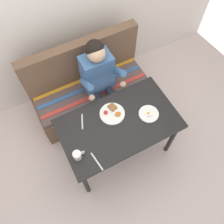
{
  "coord_description": "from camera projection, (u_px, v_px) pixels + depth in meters",
  "views": [
    {
      "loc": [
        -0.56,
        -0.92,
        2.86
      ],
      "look_at": [
        0.0,
        0.15,
        0.72
      ],
      "focal_mm": 38.02,
      "sensor_mm": 36.0,
      "label": 1
    }
  ],
  "objects": [
    {
      "name": "ground_plane",
      "position": [
        117.0,
        149.0,
        3.01
      ],
      "size": [
        8.0,
        8.0,
        0.0
      ],
      "primitive_type": "plane",
      "color": "beige"
    },
    {
      "name": "couch",
      "position": [
        90.0,
        90.0,
        3.06
      ],
      "size": [
        1.44,
        0.56,
        1.0
      ],
      "color": "brown",
      "rests_on": "ground"
    },
    {
      "name": "plate_breakfast",
      "position": [
        112.0,
        113.0,
        2.42
      ],
      "size": [
        0.26,
        0.26,
        0.05
      ],
      "color": "white",
      "rests_on": "table"
    },
    {
      "name": "plate_eggs",
      "position": [
        149.0,
        114.0,
        2.42
      ],
      "size": [
        0.21,
        0.21,
        0.04
      ],
      "color": "white",
      "rests_on": "table"
    },
    {
      "name": "fork",
      "position": [
        82.0,
        121.0,
        2.38
      ],
      "size": [
        0.08,
        0.16,
        0.0
      ],
      "primitive_type": "cube",
      "rotation": [
        0.0,
        0.0,
        -0.39
      ],
      "color": "silver",
      "rests_on": "table"
    },
    {
      "name": "knife",
      "position": [
        97.0,
        161.0,
        2.18
      ],
      "size": [
        0.04,
        0.2,
        0.0
      ],
      "primitive_type": "cube",
      "rotation": [
        0.0,
        0.0,
        0.13
      ],
      "color": "silver",
      "rests_on": "table"
    },
    {
      "name": "person",
      "position": [
        100.0,
        78.0,
        2.64
      ],
      "size": [
        0.45,
        0.61,
        1.21
      ],
      "color": "#3F659A",
      "rests_on": "ground"
    },
    {
      "name": "coffee_mug",
      "position": [
        77.0,
        155.0,
        2.17
      ],
      "size": [
        0.12,
        0.08,
        0.09
      ],
      "color": "white",
      "rests_on": "table"
    },
    {
      "name": "back_wall",
      "position": [
        62.0,
        0.0,
        2.43
      ],
      "size": [
        4.4,
        0.1,
        2.6
      ],
      "primitive_type": "cube",
      "color": "silver",
      "rests_on": "ground"
    },
    {
      "name": "table",
      "position": [
        119.0,
        127.0,
        2.45
      ],
      "size": [
        1.2,
        0.7,
        0.73
      ],
      "color": "black",
      "rests_on": "ground"
    }
  ]
}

